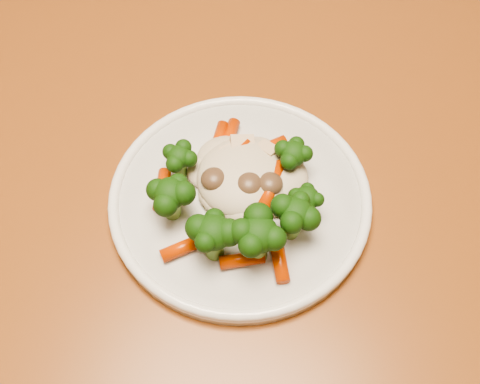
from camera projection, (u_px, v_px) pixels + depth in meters
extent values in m
cube|color=#945022|center=(230.00, 171.00, 0.61)|extent=(1.25, 0.99, 0.04)
cylinder|color=white|center=(240.00, 200.00, 0.55)|extent=(0.24, 0.24, 0.01)
ellipsoid|color=beige|center=(244.00, 171.00, 0.54)|extent=(0.10, 0.09, 0.04)
ellipsoid|color=black|center=(171.00, 201.00, 0.52)|extent=(0.05, 0.05, 0.04)
ellipsoid|color=black|center=(214.00, 240.00, 0.50)|extent=(0.05, 0.05, 0.05)
ellipsoid|color=black|center=(258.00, 242.00, 0.50)|extent=(0.05, 0.05, 0.05)
ellipsoid|color=black|center=(294.00, 221.00, 0.51)|extent=(0.05, 0.05, 0.04)
ellipsoid|color=black|center=(306.00, 204.00, 0.53)|extent=(0.04, 0.04, 0.03)
ellipsoid|color=black|center=(293.00, 160.00, 0.55)|extent=(0.04, 0.04, 0.04)
ellipsoid|color=black|center=(180.00, 163.00, 0.55)|extent=(0.04, 0.04, 0.03)
cylinder|color=#CF3E04|center=(218.00, 143.00, 0.58)|extent=(0.01, 0.05, 0.01)
cylinder|color=#CF3E04|center=(268.00, 148.00, 0.57)|extent=(0.04, 0.03, 0.01)
cylinder|color=#CF3E04|center=(284.00, 176.00, 0.55)|extent=(0.04, 0.03, 0.01)
cylinder|color=#CF3E04|center=(162.00, 190.00, 0.55)|extent=(0.02, 0.04, 0.01)
cylinder|color=#CF3E04|center=(184.00, 247.00, 0.51)|extent=(0.04, 0.04, 0.01)
cylinder|color=#CF3E04|center=(242.00, 260.00, 0.51)|extent=(0.04, 0.03, 0.01)
cylinder|color=#CF3E04|center=(279.00, 257.00, 0.51)|extent=(0.03, 0.05, 0.01)
cylinder|color=#CF3E04|center=(272.00, 185.00, 0.53)|extent=(0.02, 0.05, 0.01)
cylinder|color=#CF3E04|center=(235.00, 155.00, 0.55)|extent=(0.03, 0.04, 0.01)
cylinder|color=#CF3E04|center=(228.00, 140.00, 0.58)|extent=(0.01, 0.05, 0.01)
ellipsoid|color=brown|center=(249.00, 184.00, 0.53)|extent=(0.03, 0.03, 0.02)
ellipsoid|color=brown|center=(270.00, 184.00, 0.53)|extent=(0.02, 0.02, 0.02)
ellipsoid|color=brown|center=(214.00, 179.00, 0.54)|extent=(0.02, 0.02, 0.02)
cube|color=beige|center=(242.00, 145.00, 0.56)|extent=(0.03, 0.02, 0.01)
cube|color=beige|center=(267.00, 151.00, 0.55)|extent=(0.02, 0.02, 0.01)
cube|color=beige|center=(230.00, 152.00, 0.55)|extent=(0.02, 0.02, 0.01)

